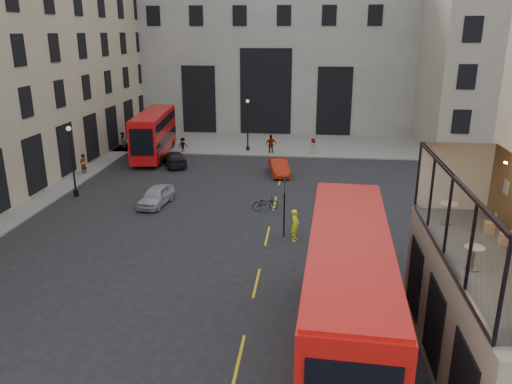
# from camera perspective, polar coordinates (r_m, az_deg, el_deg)

# --- Properties ---
(ground) EXTENTS (140.00, 140.00, 0.00)m
(ground) POSITION_cam_1_polar(r_m,az_deg,el_deg) (19.88, 4.10, -18.83)
(ground) COLOR black
(ground) RESTS_ON ground
(host_frontage) EXTENTS (3.00, 11.00, 4.50)m
(host_frontage) POSITION_cam_1_polar(r_m,az_deg,el_deg) (19.58, 24.18, -13.27)
(host_frontage) COLOR tan
(host_frontage) RESTS_ON ground
(cafe_floor) EXTENTS (3.00, 10.00, 0.10)m
(cafe_floor) POSITION_cam_1_polar(r_m,az_deg,el_deg) (18.56, 25.08, -7.14)
(cafe_floor) COLOR slate
(cafe_floor) RESTS_ON host_frontage
(gateway) EXTENTS (35.00, 10.60, 18.00)m
(gateway) POSITION_cam_1_polar(r_m,az_deg,el_deg) (64.19, 1.57, 15.72)
(gateway) COLOR #A09E95
(gateway) RESTS_ON ground
(building_right) EXTENTS (16.60, 18.60, 20.00)m
(building_right) POSITION_cam_1_polar(r_m,az_deg,el_deg) (59.24, 26.59, 14.71)
(building_right) COLOR #9D937E
(building_right) RESTS_ON ground
(pavement_far) EXTENTS (40.00, 12.00, 0.12)m
(pavement_far) POSITION_cam_1_polar(r_m,az_deg,el_deg) (55.58, -0.42, 5.67)
(pavement_far) COLOR slate
(pavement_far) RESTS_ON ground
(traffic_light_near) EXTENTS (0.16, 0.20, 3.80)m
(traffic_light_near) POSITION_cam_1_polar(r_m,az_deg,el_deg) (29.52, 3.27, -0.77)
(traffic_light_near) COLOR black
(traffic_light_near) RESTS_ON ground
(traffic_light_far) EXTENTS (0.16, 0.20, 3.80)m
(traffic_light_far) POSITION_cam_1_polar(r_m,az_deg,el_deg) (47.50, -12.79, 6.03)
(traffic_light_far) COLOR black
(traffic_light_far) RESTS_ON ground
(street_lamp_a) EXTENTS (0.36, 0.36, 5.33)m
(street_lamp_a) POSITION_cam_1_polar(r_m,az_deg,el_deg) (39.30, -20.20, 2.86)
(street_lamp_a) COLOR black
(street_lamp_a) RESTS_ON ground
(street_lamp_b) EXTENTS (0.36, 0.36, 5.33)m
(street_lamp_b) POSITION_cam_1_polar(r_m,az_deg,el_deg) (51.22, -0.96, 7.28)
(street_lamp_b) COLOR black
(street_lamp_b) RESTS_ON ground
(bus_near) EXTENTS (3.49, 12.74, 5.03)m
(bus_near) POSITION_cam_1_polar(r_m,az_deg,el_deg) (18.93, 10.39, -10.96)
(bus_near) COLOR red
(bus_near) RESTS_ON ground
(bus_far) EXTENTS (3.65, 11.14, 4.36)m
(bus_far) POSITION_cam_1_polar(r_m,az_deg,el_deg) (50.17, -11.58, 6.76)
(bus_far) COLOR red
(bus_far) RESTS_ON ground
(car_a) EXTENTS (2.02, 4.09, 1.34)m
(car_a) POSITION_cam_1_polar(r_m,az_deg,el_deg) (36.24, -11.36, -0.43)
(car_a) COLOR #9B9CA3
(car_a) RESTS_ON ground
(car_b) EXTENTS (2.27, 4.31, 1.35)m
(car_b) POSITION_cam_1_polar(r_m,az_deg,el_deg) (43.09, 2.63, 2.86)
(car_b) COLOR #A91F0A
(car_b) RESTS_ON ground
(car_c) EXTENTS (3.53, 4.87, 1.31)m
(car_c) POSITION_cam_1_polar(r_m,az_deg,el_deg) (46.64, -9.33, 3.79)
(car_c) COLOR black
(car_c) RESTS_ON ground
(bicycle) EXTENTS (1.99, 1.32, 0.99)m
(bicycle) POSITION_cam_1_polar(r_m,az_deg,el_deg) (34.56, 1.06, -1.29)
(bicycle) COLOR gray
(bicycle) RESTS_ON ground
(cyclist) EXTENTS (0.59, 0.78, 1.93)m
(cyclist) POSITION_cam_1_polar(r_m,az_deg,el_deg) (29.54, 4.47, -3.79)
(cyclist) COLOR #EAFF1A
(cyclist) RESTS_ON ground
(pedestrian_a) EXTENTS (1.14, 1.01, 1.96)m
(pedestrian_a) POSITION_cam_1_polar(r_m,az_deg,el_deg) (53.41, -14.93, 5.57)
(pedestrian_a) COLOR gray
(pedestrian_a) RESTS_ON ground
(pedestrian_b) EXTENTS (1.17, 1.03, 1.57)m
(pedestrian_b) POSITION_cam_1_polar(r_m,az_deg,el_deg) (51.36, -8.36, 5.29)
(pedestrian_b) COLOR gray
(pedestrian_b) RESTS_ON ground
(pedestrian_c) EXTENTS (1.25, 0.81, 1.97)m
(pedestrian_c) POSITION_cam_1_polar(r_m,az_deg,el_deg) (50.38, 1.73, 5.45)
(pedestrian_c) COLOR gray
(pedestrian_c) RESTS_ON ground
(pedestrian_d) EXTENTS (0.76, 0.94, 1.66)m
(pedestrian_d) POSITION_cam_1_polar(r_m,az_deg,el_deg) (50.49, 6.53, 5.19)
(pedestrian_d) COLOR gray
(pedestrian_d) RESTS_ON ground
(pedestrian_e) EXTENTS (0.60, 0.76, 1.82)m
(pedestrian_e) POSITION_cam_1_polar(r_m,az_deg,el_deg) (45.51, -19.15, 3.00)
(pedestrian_e) COLOR gray
(pedestrian_e) RESTS_ON ground
(cafe_table_mid) EXTENTS (0.63, 0.63, 0.78)m
(cafe_table_mid) POSITION_cam_1_polar(r_m,az_deg,el_deg) (17.40, 23.62, -6.55)
(cafe_table_mid) COLOR beige
(cafe_table_mid) RESTS_ON cafe_floor
(cafe_table_far) EXTENTS (0.68, 0.68, 0.85)m
(cafe_table_far) POSITION_cam_1_polar(r_m,az_deg,el_deg) (21.04, 21.11, -1.94)
(cafe_table_far) COLOR silver
(cafe_table_far) RESTS_ON cafe_floor
(cafe_chair_c) EXTENTS (0.49, 0.49, 0.89)m
(cafe_chair_c) POSITION_cam_1_polar(r_m,az_deg,el_deg) (19.89, 26.78, -4.73)
(cafe_chair_c) COLOR tan
(cafe_chair_c) RESTS_ON cafe_floor
(cafe_chair_d) EXTENTS (0.45, 0.45, 0.76)m
(cafe_chair_d) POSITION_cam_1_polar(r_m,az_deg,el_deg) (20.88, 25.15, -3.59)
(cafe_chair_d) COLOR tan
(cafe_chair_d) RESTS_ON cafe_floor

